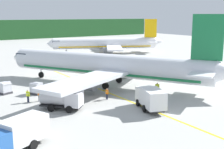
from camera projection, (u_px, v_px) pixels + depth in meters
airliner_foreground at (108, 66)px, 49.95m from camera, size 31.87×37.56×11.90m
airliner_mid_apron at (107, 43)px, 92.93m from camera, size 34.45×29.05×10.49m
service_truck_fuel at (62, 99)px, 37.45m from camera, size 5.12×5.17×2.40m
service_truck_baggage at (17, 134)px, 26.09m from camera, size 6.39×4.50×2.77m
service_truck_pushback at (151, 98)px, 37.45m from camera, size 4.00×6.10×2.76m
cargo_container_near at (36, 88)px, 44.90m from camera, size 2.21×2.21×1.82m
cargo_container_mid at (5, 88)px, 45.10m from camera, size 2.17×2.17×1.87m
crew_marshaller at (157, 87)px, 45.02m from camera, size 0.53×0.45×1.72m
crew_loader_left at (107, 93)px, 42.04m from camera, size 0.24×0.63×1.61m
crew_loader_right at (39, 94)px, 41.09m from camera, size 0.24×0.63×1.76m
crew_supervisor at (28, 95)px, 40.62m from camera, size 0.44×0.54×1.75m
apron_guide_line at (109, 93)px, 45.56m from camera, size 0.30×60.00×0.01m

